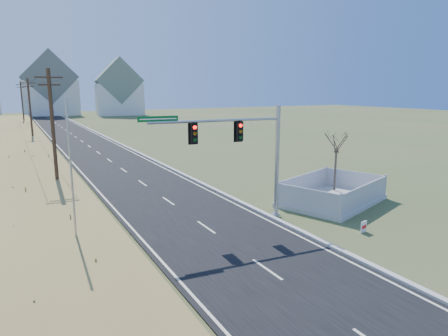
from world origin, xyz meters
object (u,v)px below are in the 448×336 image
Objects in this scene: traffic_signal_mast at (250,151)px; bare_tree at (337,141)px; open_sign at (364,227)px; flagpole at (73,200)px; fence_enclosure at (332,198)px.

traffic_signal_mast is 1.72× the size of bare_tree.
open_sign is 0.09× the size of flagpole.
traffic_signal_mast is at bearing 164.64° from fence_enclosure.
flagpole reaches higher than fence_enclosure.
flagpole reaches higher than traffic_signal_mast.
traffic_signal_mast reaches higher than open_sign.
fence_enclosure is at bearing 6.26° from flagpole.
traffic_signal_mast is 9.07m from bare_tree.
open_sign is at bearing -41.91° from traffic_signal_mast.
flagpole is 1.49× the size of bare_tree.
bare_tree is at bearing 46.07° from open_sign.
flagpole is (-16.78, -1.84, 2.60)m from fence_enclosure.
bare_tree reaches higher than open_sign.
fence_enclosure reaches higher than open_sign.
traffic_signal_mast reaches higher than bare_tree.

